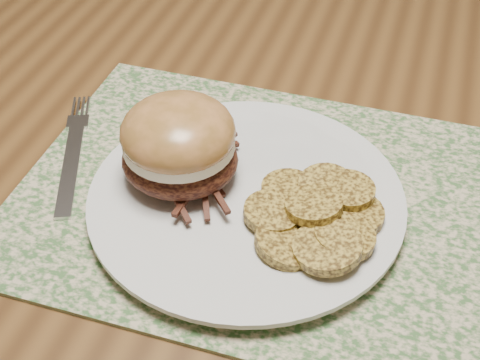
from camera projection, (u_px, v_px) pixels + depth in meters
name	position (u px, v px, depth m)	size (l,w,h in m)	color
dining_table	(409.00, 164.00, 0.76)	(1.50, 0.90, 0.75)	brown
placemat	(269.00, 200.00, 0.60)	(0.45, 0.33, 0.00)	#3C6232
dinner_plate	(246.00, 200.00, 0.59)	(0.26, 0.26, 0.02)	silver
pork_sandwich	(179.00, 144.00, 0.57)	(0.11, 0.10, 0.08)	black
roasted_potatoes	(318.00, 215.00, 0.55)	(0.13, 0.14, 0.03)	#B08F34
fork	(73.00, 151.00, 0.65)	(0.08, 0.17, 0.00)	#BABAC1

